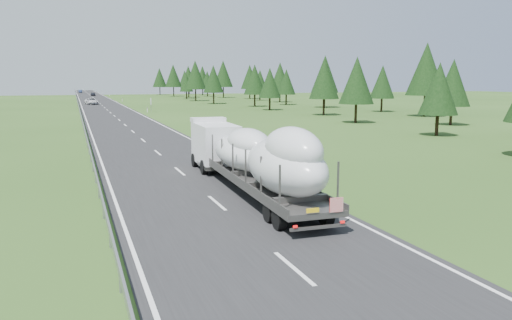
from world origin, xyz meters
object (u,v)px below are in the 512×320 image
object	(u,v)px
boat_truck	(252,155)
distant_car_dark	(93,94)
distant_car_blue	(80,91)
distant_van	(92,101)
highway_sign	(151,102)

from	to	relation	value
boat_truck	distant_car_dark	size ratio (longest dim) A/B	4.48
boat_truck	distant_car_blue	world-z (taller)	boat_truck
boat_truck	distant_car_blue	bearing A→B (deg)	91.37
distant_van	distant_car_blue	distance (m)	120.35
distant_car_blue	boat_truck	bearing A→B (deg)	-89.04
highway_sign	distant_car_blue	xyz separation A→B (m)	(-10.20, 154.80, -1.09)
distant_car_dark	distant_car_blue	bearing A→B (deg)	92.29
distant_car_blue	highway_sign	bearing A→B (deg)	-86.63
highway_sign	boat_truck	bearing A→B (deg)	-93.99
boat_truck	distant_van	xyz separation A→B (m)	(-4.48, 103.90, -1.25)
highway_sign	distant_car_dark	bearing A→B (deg)	93.57
distant_car_blue	distant_van	bearing A→B (deg)	-89.99
highway_sign	distant_car_blue	distance (m)	155.14
distant_car_blue	distant_car_dark	bearing A→B (deg)	-86.24
boat_truck	distant_van	distance (m)	104.01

